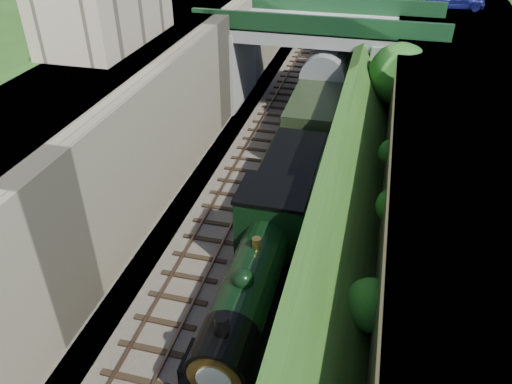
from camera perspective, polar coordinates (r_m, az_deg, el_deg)
name	(u,v)px	position (r m, az deg, el deg)	size (l,w,h in m)	color
ground	(197,381)	(18.46, -6.80, -20.70)	(160.00, 160.00, 0.00)	#1E4714
trackbed	(299,130)	(33.69, 4.97, 7.12)	(10.00, 90.00, 0.20)	#473F38
retaining_wall	(219,73)	(33.58, -4.27, 13.37)	(1.00, 90.00, 7.00)	#756B56
street_plateau_left	(169,69)	(34.80, -9.92, 13.70)	(6.00, 90.00, 7.00)	#262628
street_plateau_right	(459,101)	(32.51, 22.19, 9.60)	(8.00, 90.00, 6.25)	#262628
embankment_slope	(378,122)	(29.34, 13.78, 7.78)	(4.24, 90.00, 6.36)	#1E4714
track_left	(270,124)	(33.96, 1.64, 7.73)	(2.50, 90.00, 0.20)	black
track_right	(317,130)	(33.48, 7.02, 7.10)	(2.50, 90.00, 0.20)	black
road_bridge	(326,54)	(35.79, 8.00, 15.39)	(16.00, 6.40, 7.25)	gray
building_near	(104,2)	(28.41, -16.97, 20.01)	(4.00, 8.00, 4.00)	gray
tree	(401,76)	(30.87, 16.24, 12.62)	(3.60, 3.80, 6.60)	black
locomotive	(255,279)	(18.97, -0.07, -9.89)	(3.10, 10.23, 3.83)	black
tender	(292,184)	(24.87, 4.15, 0.97)	(2.70, 6.00, 3.05)	black
coach_front	(326,85)	(35.91, 8.04, 12.01)	(2.90, 18.00, 3.70)	black
coach_middle	(351,18)	(53.83, 10.82, 18.92)	(2.90, 18.00, 3.70)	black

